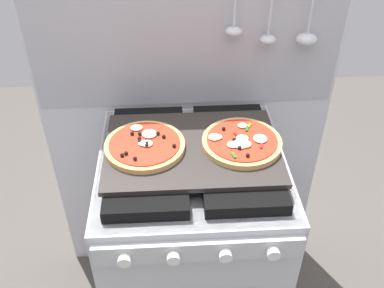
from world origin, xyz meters
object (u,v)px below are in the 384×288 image
object	(u,v)px
stove	(192,244)
pizza_left	(145,145)
baking_tray	(192,149)
pizza_right	(242,142)

from	to	relation	value
stove	pizza_left	size ratio (longest dim) A/B	3.62
baking_tray	pizza_left	bearing A→B (deg)	178.47
stove	baking_tray	distance (m)	0.46
baking_tray	pizza_left	size ratio (longest dim) A/B	2.17
baking_tray	pizza_right	xyz separation A→B (m)	(0.15, 0.00, 0.02)
stove	baking_tray	world-z (taller)	baking_tray
baking_tray	pizza_left	xyz separation A→B (m)	(-0.15, 0.00, 0.02)
pizza_right	baking_tray	bearing A→B (deg)	-179.99
stove	pizza_right	bearing A→B (deg)	0.62
baking_tray	pizza_left	world-z (taller)	pizza_left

